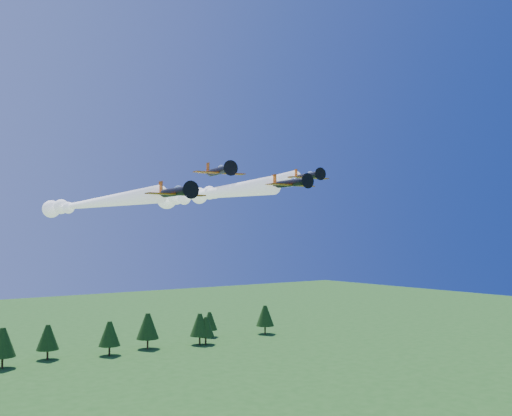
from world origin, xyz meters
TOP-DOWN VIEW (x-y plane):
  - plane_lead at (0.71, 12.60)m, footprint 6.94×41.87m
  - plane_left at (-10.83, 33.02)m, footprint 8.43×60.87m
  - plane_right at (16.64, 27.36)m, footprint 12.52×50.16m
  - plane_slot at (0.66, 7.48)m, footprint 8.59×9.36m
  - treeline at (6.46, 109.39)m, footprint 174.51×17.88m

SIDE VIEW (x-z plane):
  - treeline at x=6.46m, z-range 0.90..12.65m
  - plane_left at x=-10.83m, z-range 41.42..45.12m
  - plane_lead at x=0.71m, z-range 42.39..46.09m
  - plane_right at x=16.64m, z-range 45.02..48.72m
  - plane_slot at x=0.66m, z-range 46.13..49.13m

